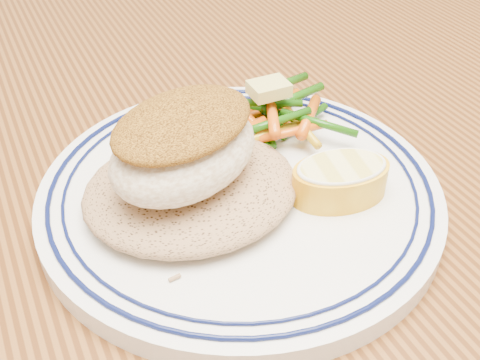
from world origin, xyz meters
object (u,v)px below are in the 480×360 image
dining_table (258,261)px  lemon_wedge (340,179)px  rice_pilaf (191,185)px  vegetable_pile (272,117)px  fish_fillet (184,145)px  plate (240,193)px

dining_table → lemon_wedge: 0.14m
rice_pilaf → lemon_wedge: size_ratio=1.99×
dining_table → vegetable_pile: size_ratio=13.83×
dining_table → fish_fillet: fish_fillet is taller
plate → fish_fillet: size_ratio=2.17×
dining_table → rice_pilaf: 0.14m
rice_pilaf → fish_fillet: size_ratio=1.13×
dining_table → fish_fillet: 0.17m
dining_table → lemon_wedge: lemon_wedge is taller
fish_fillet → lemon_wedge: size_ratio=1.76×
plate → rice_pilaf: rice_pilaf is taller
fish_fillet → lemon_wedge: (0.09, -0.03, -0.03)m
rice_pilaf → fish_fillet: 0.03m
vegetable_pile → dining_table: bearing=-136.8°
plate → fish_fillet: fish_fillet is taller
vegetable_pile → lemon_wedge: bearing=-87.0°
rice_pilaf → vegetable_pile: 0.10m
plate → vegetable_pile: bearing=44.4°
dining_table → rice_pilaf: rice_pilaf is taller
fish_fillet → rice_pilaf: bearing=22.3°
rice_pilaf → fish_fillet: (-0.00, -0.00, 0.03)m
fish_fillet → vegetable_pile: fish_fillet is taller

